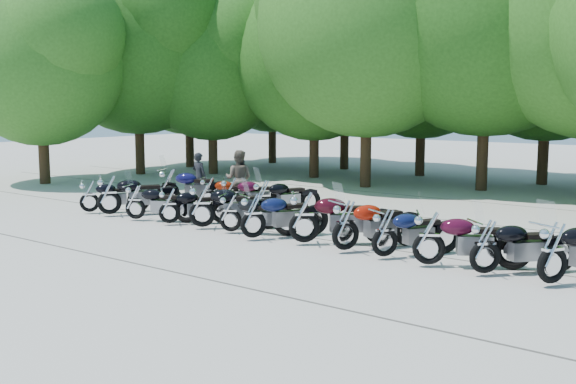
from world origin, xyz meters
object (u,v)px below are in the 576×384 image
Objects in this scene: motorcycle_0 at (89,195)px; motorcycle_5 at (230,211)px; motorcycle_6 at (253,214)px; motorcycle_14 at (209,191)px; motorcycle_4 at (202,204)px; motorcycle_12 at (553,251)px; motorcycle_1 at (109,193)px; motorcycle_9 at (385,231)px; motorcycle_3 at (169,205)px; motorcycle_16 at (263,196)px; motorcycle_10 at (429,236)px; rider_1 at (239,179)px; motorcycle_13 at (169,184)px; motorcycle_15 at (231,193)px; rider_0 at (199,176)px; motorcycle_2 at (135,200)px; motorcycle_11 at (485,244)px; motorcycle_7 at (304,215)px; motorcycle_8 at (346,223)px.

motorcycle_5 reaches higher than motorcycle_0.
motorcycle_6 is 1.13× the size of motorcycle_14.
motorcycle_4 is 9.13m from motorcycle_12.
motorcycle_1 reaches higher than motorcycle_9.
motorcycle_3 is at bearing 67.00° from motorcycle_5.
motorcycle_1 is 3.14m from motorcycle_14.
motorcycle_4 reaches higher than motorcycle_16.
motorcycle_10 is (6.68, -0.17, -0.03)m from motorcycle_4.
motorcycle_13 is at bearing 2.90° from rider_1.
motorcycle_3 is 0.88× the size of motorcycle_10.
motorcycle_15 is 1.32× the size of rider_0.
rider_0 is at bearing -5.84° from motorcycle_2.
motorcycle_13 is at bearing 37.56° from motorcycle_5.
motorcycle_3 is 0.84× the size of motorcycle_4.
motorcycle_4 is at bearing 137.24° from rider_0.
motorcycle_3 is at bearing -159.53° from motorcycle_13.
motorcycle_2 is at bearing 111.87° from rider_0.
motorcycle_5 is 3.35m from motorcycle_15.
motorcycle_14 is (-7.91, 2.71, -0.04)m from motorcycle_9.
motorcycle_4 is at bearing -148.86° from motorcycle_13.
motorcycle_6 reaches higher than motorcycle_15.
motorcycle_15 is (-0.09, 2.61, 0.04)m from motorcycle_3.
motorcycle_9 is 2.27m from motorcycle_11.
motorcycle_7 is at bearing -138.69° from motorcycle_6.
motorcycle_15 is 0.99× the size of motorcycle_16.
motorcycle_14 is 1.08m from motorcycle_15.
motorcycle_16 is at bearing 5.37° from motorcycle_9.
motorcycle_15 is at bearing -49.90° from motorcycle_2.
motorcycle_2 is at bearing 71.46° from motorcycle_16.
motorcycle_7 is 1.22m from motorcycle_8.
motorcycle_10 is at bearing -140.17° from motorcycle_3.
motorcycle_14 is at bearing 145.03° from rider_0.
rider_0 is at bearing 22.23° from motorcycle_7.
motorcycle_16 is at bearing -41.36° from motorcycle_4.
motorcycle_8 is at bearing -140.37° from motorcycle_0.
motorcycle_1 is 1.02× the size of motorcycle_12.
motorcycle_4 is 2.79m from motorcycle_15.
motorcycle_13 reaches higher than motorcycle_3.
motorcycle_9 is 1.18× the size of rider_1.
rider_1 is at bearing 15.85° from motorcycle_7.
motorcycle_1 is 4.58m from motorcycle_16.
rider_1 reaches higher than motorcycle_2.
motorcycle_7 is at bearing 55.29° from motorcycle_10.
motorcycle_10 is at bearing 42.09° from motorcycle_11.
motorcycle_12 is (2.44, 0.03, 0.02)m from motorcycle_10.
rider_0 is (-5.99, 4.11, 0.18)m from motorcycle_6.
motorcycle_13 reaches higher than motorcycle_12.
rider_1 is at bearing 35.15° from motorcycle_10.
motorcycle_4 is 1.06× the size of motorcycle_6.
motorcycle_9 is (6.75, 0.04, 0.04)m from motorcycle_3.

